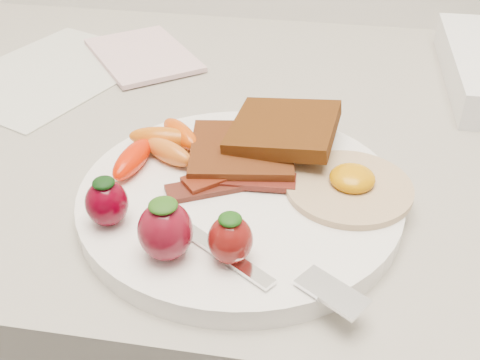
# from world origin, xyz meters

# --- Properties ---
(plate) EXTENTS (0.27, 0.27, 0.02)m
(plate) POSITION_xyz_m (-0.03, 1.56, 0.91)
(plate) COLOR white
(plate) RESTS_ON counter
(toast_lower) EXTENTS (0.10, 0.10, 0.01)m
(toast_lower) POSITION_xyz_m (-0.03, 1.60, 0.93)
(toast_lower) COLOR black
(toast_lower) RESTS_ON plate
(toast_upper) EXTENTS (0.10, 0.10, 0.02)m
(toast_upper) POSITION_xyz_m (0.00, 1.63, 0.94)
(toast_upper) COLOR #371A05
(toast_upper) RESTS_ON toast_lower
(fried_egg) EXTENTS (0.13, 0.13, 0.02)m
(fried_egg) POSITION_xyz_m (0.06, 1.57, 0.92)
(fried_egg) COLOR beige
(fried_egg) RESTS_ON plate
(bacon_strips) EXTENTS (0.11, 0.09, 0.01)m
(bacon_strips) POSITION_xyz_m (-0.04, 1.56, 0.92)
(bacon_strips) COLOR black
(bacon_strips) RESTS_ON plate
(baby_carrots) EXTENTS (0.07, 0.11, 0.02)m
(baby_carrots) POSITION_xyz_m (-0.11, 1.60, 0.93)
(baby_carrots) COLOR #C5580C
(baby_carrots) RESTS_ON plate
(strawberries) EXTENTS (0.13, 0.06, 0.05)m
(strawberries) POSITION_xyz_m (-0.07, 1.48, 0.94)
(strawberries) COLOR #53000F
(strawberries) RESTS_ON plate
(fork) EXTENTS (0.17, 0.09, 0.00)m
(fork) POSITION_xyz_m (0.01, 1.47, 0.92)
(fork) COLOR white
(fork) RESTS_ON plate
(paper_sheet) EXTENTS (0.25, 0.28, 0.00)m
(paper_sheet) POSITION_xyz_m (-0.30, 1.77, 0.90)
(paper_sheet) COLOR beige
(paper_sheet) RESTS_ON counter
(notepad) EXTENTS (0.18, 0.19, 0.01)m
(notepad) POSITION_xyz_m (-0.20, 1.84, 0.91)
(notepad) COLOR beige
(notepad) RESTS_ON paper_sheet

